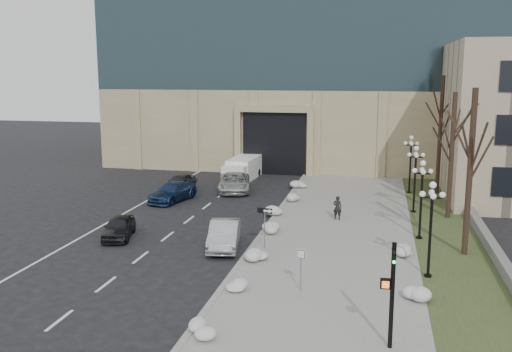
{
  "coord_description": "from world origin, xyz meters",
  "views": [
    {
      "loc": [
        5.73,
        -21.23,
        9.87
      ],
      "look_at": [
        -1.53,
        12.29,
        3.5
      ],
      "focal_mm": 40.0,
      "sensor_mm": 36.0,
      "label": 1
    }
  ],
  "objects_px": {
    "lamppost_b": "(422,189)",
    "lamppost_a": "(431,217)",
    "pedestrian": "(337,208)",
    "lamppost_d": "(411,157)",
    "car_e": "(180,183)",
    "box_truck": "(242,169)",
    "car_b": "(224,235)",
    "car_c": "(173,192)",
    "traffic_signal": "(391,298)",
    "keep_sign": "(301,261)",
    "lamppost_c": "(415,170)",
    "one_way_sign": "(267,216)",
    "car_a": "(119,227)",
    "car_d": "(234,182)"
  },
  "relations": [
    {
      "from": "car_b",
      "to": "traffic_signal",
      "type": "distance_m",
      "value": 13.75
    },
    {
      "from": "car_d",
      "to": "lamppost_b",
      "type": "xyz_separation_m",
      "value": [
        14.11,
        -11.03,
        2.32
      ]
    },
    {
      "from": "car_e",
      "to": "lamppost_a",
      "type": "bearing_deg",
      "value": -38.97
    },
    {
      "from": "car_b",
      "to": "car_e",
      "type": "xyz_separation_m",
      "value": [
        -7.72,
        14.15,
        -0.06
      ]
    },
    {
      "from": "car_e",
      "to": "box_truck",
      "type": "relative_size",
      "value": 0.66
    },
    {
      "from": "keep_sign",
      "to": "lamppost_c",
      "type": "xyz_separation_m",
      "value": [
        5.74,
        16.08,
        1.57
      ]
    },
    {
      "from": "lamppost_b",
      "to": "lamppost_a",
      "type": "bearing_deg",
      "value": -90.0
    },
    {
      "from": "car_c",
      "to": "lamppost_b",
      "type": "xyz_separation_m",
      "value": [
        17.83,
        -6.57,
        2.37
      ]
    },
    {
      "from": "lamppost_d",
      "to": "car_c",
      "type": "bearing_deg",
      "value": -160.16
    },
    {
      "from": "car_c",
      "to": "traffic_signal",
      "type": "distance_m",
      "value": 26.22
    },
    {
      "from": "car_a",
      "to": "lamppost_b",
      "type": "distance_m",
      "value": 18.02
    },
    {
      "from": "pedestrian",
      "to": "lamppost_d",
      "type": "relative_size",
      "value": 0.34
    },
    {
      "from": "car_b",
      "to": "keep_sign",
      "type": "distance_m",
      "value": 7.71
    },
    {
      "from": "car_c",
      "to": "box_truck",
      "type": "distance_m",
      "value": 10.24
    },
    {
      "from": "keep_sign",
      "to": "lamppost_d",
      "type": "relative_size",
      "value": 0.43
    },
    {
      "from": "car_a",
      "to": "lamppost_b",
      "type": "xyz_separation_m",
      "value": [
        17.54,
        3.34,
        2.41
      ]
    },
    {
      "from": "keep_sign",
      "to": "lamppost_a",
      "type": "distance_m",
      "value": 6.7
    },
    {
      "from": "traffic_signal",
      "to": "lamppost_b",
      "type": "bearing_deg",
      "value": 78.31
    },
    {
      "from": "car_d",
      "to": "traffic_signal",
      "type": "height_order",
      "value": "traffic_signal"
    },
    {
      "from": "car_c",
      "to": "pedestrian",
      "type": "relative_size",
      "value": 3.03
    },
    {
      "from": "lamppost_d",
      "to": "lamppost_a",
      "type": "bearing_deg",
      "value": -90.0
    },
    {
      "from": "pedestrian",
      "to": "lamppost_d",
      "type": "height_order",
      "value": "lamppost_d"
    },
    {
      "from": "car_c",
      "to": "lamppost_b",
      "type": "relative_size",
      "value": 1.02
    },
    {
      "from": "lamppost_a",
      "to": "traffic_signal",
      "type": "bearing_deg",
      "value": -103.98
    },
    {
      "from": "car_b",
      "to": "lamppost_a",
      "type": "relative_size",
      "value": 0.96
    },
    {
      "from": "car_e",
      "to": "car_c",
      "type": "bearing_deg",
      "value": -75.31
    },
    {
      "from": "car_c",
      "to": "lamppost_d",
      "type": "bearing_deg",
      "value": 32.81
    },
    {
      "from": "car_b",
      "to": "keep_sign",
      "type": "xyz_separation_m",
      "value": [
        5.13,
        -5.71,
        0.74
      ]
    },
    {
      "from": "pedestrian",
      "to": "box_truck",
      "type": "bearing_deg",
      "value": -45.48
    },
    {
      "from": "pedestrian",
      "to": "lamppost_b",
      "type": "distance_m",
      "value": 6.39
    },
    {
      "from": "keep_sign",
      "to": "lamppost_b",
      "type": "distance_m",
      "value": 11.28
    },
    {
      "from": "lamppost_a",
      "to": "lamppost_d",
      "type": "distance_m",
      "value": 19.5
    },
    {
      "from": "car_b",
      "to": "traffic_signal",
      "type": "relative_size",
      "value": 1.14
    },
    {
      "from": "car_b",
      "to": "lamppost_a",
      "type": "height_order",
      "value": "lamppost_a"
    },
    {
      "from": "box_truck",
      "to": "lamppost_d",
      "type": "distance_m",
      "value": 15.21
    },
    {
      "from": "car_b",
      "to": "lamppost_a",
      "type": "bearing_deg",
      "value": -23.92
    },
    {
      "from": "one_way_sign",
      "to": "lamppost_b",
      "type": "height_order",
      "value": "lamppost_b"
    },
    {
      "from": "car_a",
      "to": "lamppost_a",
      "type": "xyz_separation_m",
      "value": [
        17.54,
        -3.16,
        2.41
      ]
    },
    {
      "from": "car_b",
      "to": "lamppost_d",
      "type": "bearing_deg",
      "value": 46.88
    },
    {
      "from": "lamppost_a",
      "to": "box_truck",
      "type": "bearing_deg",
      "value": 122.78
    },
    {
      "from": "box_truck",
      "to": "lamppost_c",
      "type": "xyz_separation_m",
      "value": [
        14.69,
        -9.81,
        2.13
      ]
    },
    {
      "from": "pedestrian",
      "to": "lamppost_c",
      "type": "bearing_deg",
      "value": -139.21
    },
    {
      "from": "pedestrian",
      "to": "car_a",
      "type": "bearing_deg",
      "value": 35.97
    },
    {
      "from": "traffic_signal",
      "to": "lamppost_d",
      "type": "bearing_deg",
      "value": 81.97
    },
    {
      "from": "lamppost_b",
      "to": "lamppost_c",
      "type": "bearing_deg",
      "value": 90.0
    },
    {
      "from": "car_b",
      "to": "pedestrian",
      "type": "bearing_deg",
      "value": 40.47
    },
    {
      "from": "car_b",
      "to": "box_truck",
      "type": "distance_m",
      "value": 20.54
    },
    {
      "from": "car_d",
      "to": "lamppost_d",
      "type": "xyz_separation_m",
      "value": [
        14.11,
        1.97,
        2.32
      ]
    },
    {
      "from": "keep_sign",
      "to": "lamppost_a",
      "type": "xyz_separation_m",
      "value": [
        5.74,
        3.08,
        1.57
      ]
    },
    {
      "from": "lamppost_d",
      "to": "pedestrian",
      "type": "bearing_deg",
      "value": -117.43
    }
  ]
}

